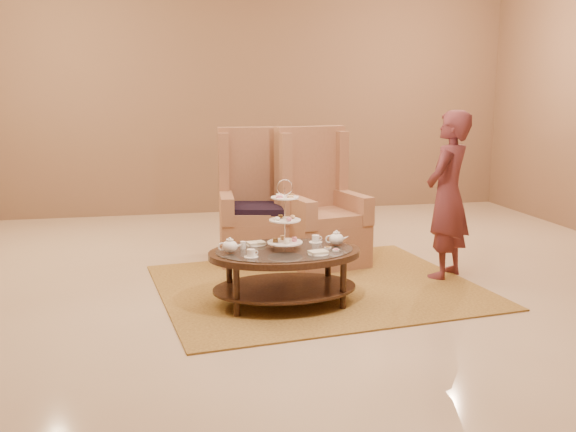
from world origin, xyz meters
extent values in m
plane|color=beige|center=(0.00, 0.00, 0.00)|extent=(8.00, 8.00, 0.00)
cube|color=white|center=(0.00, 0.00, 0.00)|extent=(8.00, 8.00, 0.02)
cube|color=brown|center=(0.00, 4.00, 1.75)|extent=(8.00, 0.04, 3.50)
cube|color=#AE8E3E|center=(0.16, 0.14, 0.01)|extent=(3.05, 2.65, 0.01)
cylinder|color=black|center=(-0.67, -0.51, 0.21)|extent=(0.05, 0.05, 0.42)
cylinder|color=black|center=(0.21, -0.50, 0.21)|extent=(0.05, 0.05, 0.42)
cylinder|color=black|center=(-0.67, -0.05, 0.21)|extent=(0.05, 0.05, 0.42)
cylinder|color=black|center=(0.20, -0.05, 0.21)|extent=(0.05, 0.05, 0.42)
cylinder|color=white|center=(-0.23, -0.28, 0.73)|extent=(0.01, 0.01, 0.52)
torus|color=white|center=(-0.23, -0.28, 0.99)|extent=(0.13, 0.01, 0.13)
cylinder|color=white|center=(-0.23, -0.28, 0.54)|extent=(0.29, 0.29, 0.01)
cylinder|color=white|center=(-0.23, -0.28, 0.72)|extent=(0.26, 0.26, 0.01)
cylinder|color=white|center=(-0.23, -0.28, 0.91)|extent=(0.23, 0.23, 0.01)
cylinder|color=#CF6A79|center=(-0.15, -0.28, 0.56)|extent=(0.04, 0.04, 0.03)
cylinder|color=tan|center=(-0.23, -0.20, 0.56)|extent=(0.04, 0.04, 0.03)
cylinder|color=brown|center=(-0.31, -0.28, 0.56)|extent=(0.04, 0.04, 0.03)
cylinder|color=white|center=(-0.23, -0.36, 0.56)|extent=(0.04, 0.04, 0.03)
ellipsoid|color=tan|center=(-0.16, -0.26, 0.74)|extent=(0.05, 0.05, 0.03)
ellipsoid|color=brown|center=(-0.25, -0.21, 0.74)|extent=(0.05, 0.05, 0.03)
ellipsoid|color=white|center=(-0.30, -0.30, 0.74)|extent=(0.05, 0.05, 0.03)
ellipsoid|color=#CF6A79|center=(-0.21, -0.35, 0.74)|extent=(0.05, 0.05, 0.03)
cube|color=brown|center=(-0.18, -0.24, 0.92)|extent=(0.05, 0.03, 0.02)
cube|color=white|center=(-0.27, -0.23, 0.92)|extent=(0.05, 0.03, 0.02)
cube|color=#CF6A79|center=(-0.28, -0.32, 0.92)|extent=(0.05, 0.03, 0.02)
cube|color=tan|center=(-0.20, -0.33, 0.92)|extent=(0.05, 0.03, 0.02)
ellipsoid|color=white|center=(-0.69, -0.30, 0.53)|extent=(0.13, 0.13, 0.10)
cylinder|color=white|center=(-0.69, -0.30, 0.58)|extent=(0.06, 0.06, 0.01)
sphere|color=white|center=(-0.69, -0.30, 0.60)|extent=(0.02, 0.02, 0.02)
cone|color=white|center=(-0.61, -0.30, 0.54)|extent=(0.08, 0.03, 0.05)
torus|color=white|center=(-0.75, -0.30, 0.53)|extent=(0.07, 0.01, 0.07)
ellipsoid|color=white|center=(0.22, -0.22, 0.53)|extent=(0.13, 0.13, 0.10)
cylinder|color=white|center=(0.22, -0.22, 0.58)|extent=(0.06, 0.06, 0.01)
sphere|color=white|center=(0.22, -0.22, 0.60)|extent=(0.02, 0.02, 0.02)
cone|color=white|center=(0.30, -0.22, 0.54)|extent=(0.08, 0.03, 0.05)
torus|color=white|center=(0.16, -0.22, 0.53)|extent=(0.07, 0.01, 0.07)
cylinder|color=white|center=(-0.54, -0.47, 0.48)|extent=(0.12, 0.12, 0.01)
cylinder|color=white|center=(-0.54, -0.47, 0.51)|extent=(0.07, 0.07, 0.06)
torus|color=white|center=(-0.50, -0.47, 0.51)|extent=(0.04, 0.01, 0.04)
cylinder|color=white|center=(0.08, -0.09, 0.48)|extent=(0.12, 0.12, 0.01)
cylinder|color=white|center=(0.08, -0.09, 0.51)|extent=(0.07, 0.07, 0.06)
torus|color=white|center=(0.12, -0.09, 0.51)|extent=(0.04, 0.01, 0.04)
cylinder|color=white|center=(-0.44, -0.07, 0.48)|extent=(0.17, 0.17, 0.01)
cube|color=beige|center=(-0.44, -0.07, 0.49)|extent=(0.16, 0.13, 0.02)
cylinder|color=white|center=(0.00, -0.49, 0.48)|extent=(0.17, 0.17, 0.01)
cube|color=beige|center=(0.00, -0.49, 0.49)|extent=(0.16, 0.13, 0.02)
cylinder|color=white|center=(-0.57, -0.18, 0.51)|extent=(0.05, 0.05, 0.06)
cylinder|color=white|center=(0.16, -0.42, 0.48)|extent=(0.06, 0.06, 0.01)
cylinder|color=#CF6A79|center=(0.16, -0.42, 0.49)|extent=(0.04, 0.04, 0.01)
cylinder|color=white|center=(0.12, -0.33, 0.48)|extent=(0.06, 0.06, 0.01)
cylinder|color=brown|center=(0.12, -0.33, 0.49)|extent=(0.04, 0.04, 0.01)
cylinder|color=white|center=(-0.63, -0.10, 0.48)|extent=(0.06, 0.06, 0.01)
cylinder|color=white|center=(-0.63, -0.10, 0.49)|extent=(0.04, 0.04, 0.01)
cube|color=#A26C4C|center=(-0.24, 1.19, 0.22)|extent=(0.79, 0.79, 0.45)
cube|color=#A26C4C|center=(-0.24, 1.13, 0.50)|extent=(0.68, 0.68, 0.11)
cube|color=#A26C4C|center=(-0.22, 1.49, 0.69)|extent=(0.75, 0.20, 1.38)
cube|color=#A26C4C|center=(-0.54, 1.47, 1.01)|extent=(0.12, 0.24, 0.64)
cube|color=#A26C4C|center=(0.10, 1.43, 1.01)|extent=(0.12, 0.24, 0.64)
cube|color=#A26C4C|center=(-0.55, 1.15, 0.58)|extent=(0.17, 0.68, 0.28)
cube|color=#A26C4C|center=(0.06, 1.11, 0.58)|extent=(0.17, 0.68, 0.28)
cube|color=black|center=(-0.25, 1.10, 0.57)|extent=(0.68, 0.64, 0.06)
cube|color=#A26C4C|center=(0.40, 0.89, 0.23)|extent=(0.89, 0.89, 0.45)
cube|color=#A26C4C|center=(0.41, 0.84, 0.51)|extent=(0.76, 0.76, 0.11)
cube|color=#A26C4C|center=(0.34, 1.19, 0.70)|extent=(0.77, 0.30, 1.40)
cube|color=#A26C4C|center=(0.03, 1.09, 1.02)|extent=(0.15, 0.25, 0.65)
cube|color=#A26C4C|center=(0.66, 1.22, 1.02)|extent=(0.15, 0.25, 0.65)
cube|color=#A26C4C|center=(0.11, 0.77, 0.59)|extent=(0.27, 0.69, 0.28)
cube|color=#A26C4C|center=(0.72, 0.90, 0.59)|extent=(0.27, 0.69, 0.28)
imported|color=brown|center=(1.43, 0.20, 0.79)|extent=(0.69, 0.67, 1.59)
camera|label=1|loc=(-1.26, -5.31, 1.76)|focal=40.00mm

